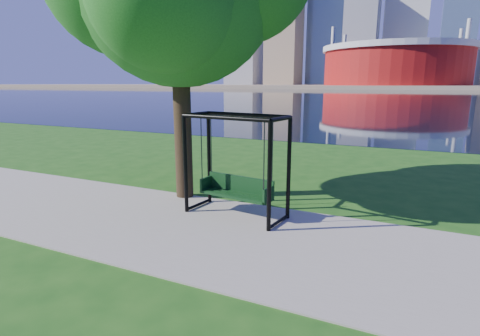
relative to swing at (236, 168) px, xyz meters
The scene contains 7 objects.
ground 1.43m from the swing, 46.47° to the right, with size 900.00×900.00×0.00m, color #1E5114.
path 1.70m from the swing, 62.13° to the right, with size 120.00×4.00×0.03m, color #9E937F.
river 101.38m from the swing, 89.66° to the left, with size 900.00×180.00×0.02m, color black.
far_bank 305.37m from the swing, 89.89° to the left, with size 900.00×228.00×2.00m, color #937F60.
stadium 234.93m from the swing, 92.30° to the left, with size 83.00×83.00×32.00m.
skyline 320.68m from the swing, 90.66° to the left, with size 392.00×66.00×96.50m.
swing is the anchor object (origin of this frame).
Camera 1 is at (2.97, -6.85, 3.01)m, focal length 28.00 mm.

